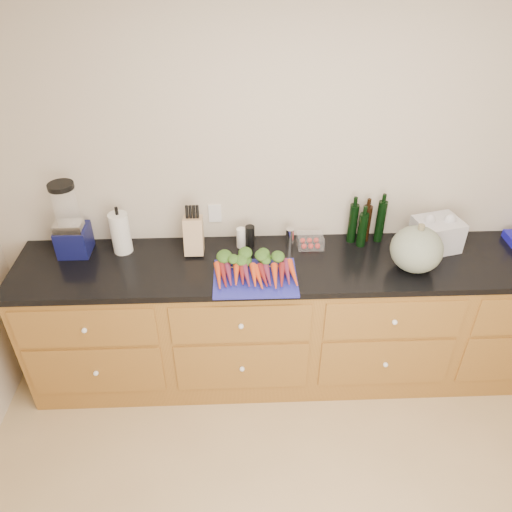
{
  "coord_description": "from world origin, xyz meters",
  "views": [
    {
      "loc": [
        -0.45,
        -1.15,
        2.72
      ],
      "look_at": [
        -0.35,
        1.2,
        1.06
      ],
      "focal_mm": 35.0,
      "sensor_mm": 36.0,
      "label": 1
    }
  ],
  "objects_px": {
    "carrots": "(255,270)",
    "tomato_box": "(310,241)",
    "blender_appliance": "(70,224)",
    "paper_towel": "(121,233)",
    "knife_block": "(194,235)",
    "cutting_board": "(255,278)",
    "squash": "(416,249)"
  },
  "relations": [
    {
      "from": "paper_towel",
      "to": "knife_block",
      "type": "bearing_deg",
      "value": -2.56
    },
    {
      "from": "paper_towel",
      "to": "knife_block",
      "type": "relative_size",
      "value": 1.14
    },
    {
      "from": "cutting_board",
      "to": "knife_block",
      "type": "bearing_deg",
      "value": 140.78
    },
    {
      "from": "blender_appliance",
      "to": "paper_towel",
      "type": "xyz_separation_m",
      "value": [
        0.29,
        0.0,
        -0.07
      ]
    },
    {
      "from": "cutting_board",
      "to": "carrots",
      "type": "distance_m",
      "value": 0.05
    },
    {
      "from": "squash",
      "to": "tomato_box",
      "type": "height_order",
      "value": "squash"
    },
    {
      "from": "carrots",
      "to": "paper_towel",
      "type": "xyz_separation_m",
      "value": [
        -0.81,
        0.28,
        0.09
      ]
    },
    {
      "from": "carrots",
      "to": "blender_appliance",
      "type": "bearing_deg",
      "value": 165.73
    },
    {
      "from": "blender_appliance",
      "to": "tomato_box",
      "type": "distance_m",
      "value": 1.48
    },
    {
      "from": "squash",
      "to": "knife_block",
      "type": "xyz_separation_m",
      "value": [
        -1.31,
        0.23,
        -0.02
      ]
    },
    {
      "from": "knife_block",
      "to": "paper_towel",
      "type": "bearing_deg",
      "value": 177.44
    },
    {
      "from": "cutting_board",
      "to": "carrots",
      "type": "relative_size",
      "value": 1.04
    },
    {
      "from": "carrots",
      "to": "blender_appliance",
      "type": "distance_m",
      "value": 1.15
    },
    {
      "from": "squash",
      "to": "paper_towel",
      "type": "bearing_deg",
      "value": 171.87
    },
    {
      "from": "carrots",
      "to": "blender_appliance",
      "type": "xyz_separation_m",
      "value": [
        -1.11,
        0.28,
        0.17
      ]
    },
    {
      "from": "squash",
      "to": "knife_block",
      "type": "height_order",
      "value": "squash"
    },
    {
      "from": "squash",
      "to": "paper_towel",
      "type": "relative_size",
      "value": 1.15
    },
    {
      "from": "cutting_board",
      "to": "tomato_box",
      "type": "height_order",
      "value": "tomato_box"
    },
    {
      "from": "cutting_board",
      "to": "blender_appliance",
      "type": "relative_size",
      "value": 1.02
    },
    {
      "from": "carrots",
      "to": "tomato_box",
      "type": "relative_size",
      "value": 2.87
    },
    {
      "from": "blender_appliance",
      "to": "tomato_box",
      "type": "xyz_separation_m",
      "value": [
        1.47,
        0.01,
        -0.17
      ]
    },
    {
      "from": "cutting_board",
      "to": "tomato_box",
      "type": "relative_size",
      "value": 2.97
    },
    {
      "from": "paper_towel",
      "to": "blender_appliance",
      "type": "bearing_deg",
      "value": -179.49
    },
    {
      "from": "knife_block",
      "to": "cutting_board",
      "type": "bearing_deg",
      "value": -39.22
    },
    {
      "from": "squash",
      "to": "blender_appliance",
      "type": "height_order",
      "value": "blender_appliance"
    },
    {
      "from": "cutting_board",
      "to": "blender_appliance",
      "type": "distance_m",
      "value": 1.17
    },
    {
      "from": "carrots",
      "to": "tomato_box",
      "type": "bearing_deg",
      "value": 39.11
    },
    {
      "from": "carrots",
      "to": "squash",
      "type": "height_order",
      "value": "squash"
    },
    {
      "from": "carrots",
      "to": "cutting_board",
      "type": "bearing_deg",
      "value": -90.0
    },
    {
      "from": "tomato_box",
      "to": "blender_appliance",
      "type": "bearing_deg",
      "value": -179.51
    },
    {
      "from": "blender_appliance",
      "to": "knife_block",
      "type": "xyz_separation_m",
      "value": [
        0.74,
        -0.02,
        -0.09
      ]
    },
    {
      "from": "squash",
      "to": "carrots",
      "type": "bearing_deg",
      "value": -178.02
    }
  ]
}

